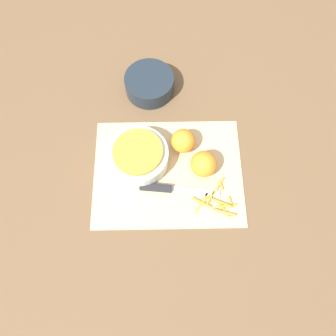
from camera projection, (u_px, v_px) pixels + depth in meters
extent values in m
plane|color=brown|center=(168.00, 172.00, 1.00)|extent=(4.00, 4.00, 0.00)
cube|color=#CCB284|center=(168.00, 172.00, 1.00)|extent=(0.45, 0.35, 0.01)
cylinder|color=silver|center=(139.00, 157.00, 0.98)|extent=(0.18, 0.18, 0.06)
cylinder|color=orange|center=(138.00, 152.00, 0.95)|extent=(0.15, 0.15, 0.02)
cylinder|color=#1E2833|center=(149.00, 84.00, 1.09)|extent=(0.16, 0.16, 0.06)
cube|color=#232328|center=(156.00, 188.00, 0.97)|extent=(0.10, 0.03, 0.02)
cube|color=#B2B2B7|center=(196.00, 192.00, 0.97)|extent=(0.14, 0.04, 0.00)
sphere|color=orange|center=(204.00, 164.00, 0.96)|extent=(0.08, 0.08, 0.08)
sphere|color=orange|center=(183.00, 141.00, 0.99)|extent=(0.07, 0.07, 0.07)
cube|color=gold|center=(223.00, 209.00, 0.95)|extent=(0.04, 0.05, 0.00)
cube|color=orange|center=(201.00, 203.00, 0.96)|extent=(0.04, 0.06, 0.00)
cube|color=orange|center=(221.00, 185.00, 0.98)|extent=(0.01, 0.03, 0.00)
cube|color=orange|center=(210.00, 198.00, 0.96)|extent=(0.03, 0.04, 0.00)
cube|color=orange|center=(230.00, 202.00, 0.96)|extent=(0.01, 0.03, 0.00)
cube|color=orange|center=(206.00, 199.00, 0.96)|extent=(0.03, 0.03, 0.00)
cube|color=gold|center=(218.00, 187.00, 0.97)|extent=(0.04, 0.06, 0.00)
cube|color=orange|center=(222.00, 203.00, 0.95)|extent=(0.07, 0.03, 0.00)
cube|color=#F79C34|center=(202.00, 203.00, 0.95)|extent=(0.06, 0.04, 0.00)
cube|color=#F59D37|center=(224.00, 212.00, 0.94)|extent=(0.07, 0.02, 0.00)
cube|color=orange|center=(227.00, 206.00, 0.95)|extent=(0.06, 0.01, 0.00)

